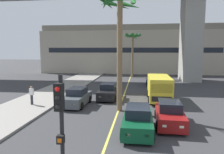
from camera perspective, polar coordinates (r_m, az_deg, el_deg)
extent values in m
cube|color=gray|center=(18.50, -24.82, -8.62)|extent=(4.80, 80.00, 0.15)
cube|color=#DBCC4C|center=(23.59, 3.12, -4.85)|extent=(0.14, 56.00, 0.01)
cube|color=gray|center=(36.93, 20.06, 10.08)|extent=(2.80, 4.40, 14.18)
cube|color=#BCB29E|center=(48.17, 5.38, 6.51)|extent=(38.91, 8.00, 8.89)
cube|color=gray|center=(48.39, 5.45, 12.50)|extent=(38.13, 7.20, 1.20)
cube|color=black|center=(44.15, 5.20, 7.05)|extent=(35.02, 0.04, 1.00)
cube|color=maroon|center=(14.81, 14.89, -10.00)|extent=(1.84, 4.16, 0.80)
cube|color=black|center=(14.77, 14.91, -7.31)|extent=(1.47, 2.10, 0.60)
cube|color=#F2EDCC|center=(12.96, 17.86, -12.37)|extent=(0.24, 0.09, 0.14)
cube|color=#F2EDCC|center=(12.85, 13.63, -12.39)|extent=(0.24, 0.09, 0.14)
cylinder|color=black|center=(13.80, 18.78, -12.56)|extent=(0.24, 0.65, 0.64)
cylinder|color=black|center=(13.63, 11.90, -12.58)|extent=(0.24, 0.65, 0.64)
cylinder|color=black|center=(16.19, 17.31, -9.58)|extent=(0.24, 0.65, 0.64)
cylinder|color=black|center=(16.04, 11.51, -9.55)|extent=(0.24, 0.65, 0.64)
cube|color=black|center=(21.85, -1.05, -4.26)|extent=(1.72, 4.11, 0.80)
cube|color=black|center=(21.87, -0.99, -2.44)|extent=(1.41, 2.06, 0.60)
cube|color=#F2EDCC|center=(19.82, -0.52, -5.28)|extent=(0.24, 0.08, 0.14)
cube|color=#F2EDCC|center=(19.97, -3.19, -5.21)|extent=(0.24, 0.08, 0.14)
cylinder|color=black|center=(20.57, 0.70, -5.72)|extent=(0.22, 0.64, 0.64)
cylinder|color=black|center=(20.80, -3.75, -5.59)|extent=(0.22, 0.64, 0.64)
cylinder|color=black|center=(23.04, 1.39, -4.33)|extent=(0.22, 0.64, 0.64)
cylinder|color=black|center=(23.25, -2.58, -4.23)|extent=(0.22, 0.64, 0.64)
cube|color=#4C5156|center=(19.47, -9.25, -5.76)|extent=(1.86, 4.16, 0.80)
cube|color=black|center=(19.47, -9.14, -3.71)|extent=(1.47, 2.10, 0.60)
cube|color=#F2EDCC|center=(17.46, -9.92, -7.09)|extent=(0.24, 0.09, 0.14)
cube|color=#F2EDCC|center=(17.79, -12.78, -6.90)|extent=(0.24, 0.09, 0.14)
cylinder|color=black|center=(18.11, -8.09, -7.55)|extent=(0.24, 0.65, 0.64)
cylinder|color=black|center=(18.65, -12.86, -7.23)|extent=(0.24, 0.65, 0.64)
cylinder|color=black|center=(20.48, -5.93, -5.81)|extent=(0.24, 0.65, 0.64)
cylinder|color=black|center=(20.96, -10.21, -5.59)|extent=(0.24, 0.65, 0.64)
cube|color=navy|center=(30.31, 10.79, -1.21)|extent=(1.70, 4.10, 0.80)
cube|color=black|center=(30.37, 10.80, 0.10)|extent=(1.40, 2.05, 0.60)
cube|color=#F2EDCC|center=(28.35, 11.97, -1.70)|extent=(0.24, 0.08, 0.14)
cube|color=#F2EDCC|center=(28.29, 10.09, -1.67)|extent=(0.24, 0.08, 0.14)
cylinder|color=black|center=(29.16, 12.51, -2.09)|extent=(0.22, 0.64, 0.64)
cylinder|color=black|center=(29.05, 9.33, -2.05)|extent=(0.22, 0.64, 0.64)
cylinder|color=black|center=(31.66, 12.10, -1.37)|extent=(0.22, 0.64, 0.64)
cylinder|color=black|center=(31.56, 9.17, -1.32)|extent=(0.22, 0.64, 0.64)
cube|color=#0C4728|center=(13.21, 6.78, -11.91)|extent=(1.72, 4.11, 0.80)
cube|color=black|center=(13.15, 6.83, -8.90)|extent=(1.41, 2.06, 0.60)
cube|color=#F2EDCC|center=(11.32, 9.06, -15.01)|extent=(0.24, 0.08, 0.14)
cube|color=#F2EDCC|center=(11.33, 4.16, -14.91)|extent=(0.24, 0.08, 0.14)
cylinder|color=black|center=(12.13, 10.61, -15.07)|extent=(0.22, 0.64, 0.64)
cylinder|color=black|center=(12.15, 2.71, -14.91)|extent=(0.22, 0.64, 0.64)
cylinder|color=black|center=(14.52, 10.10, -11.30)|extent=(0.22, 0.64, 0.64)
cylinder|color=black|center=(14.53, 3.60, -11.18)|extent=(0.22, 0.64, 0.64)
cube|color=yellow|center=(21.44, 12.27, -2.66)|extent=(2.03, 5.21, 2.10)
cube|color=black|center=(18.87, 13.00, -2.91)|extent=(1.80, 0.09, 0.80)
cube|color=black|center=(18.99, 12.94, -5.70)|extent=(1.70, 0.07, 0.44)
cylinder|color=black|center=(20.21, 15.30, -6.02)|extent=(0.26, 0.76, 0.76)
cylinder|color=black|center=(20.02, 9.88, -6.00)|extent=(0.26, 0.76, 0.76)
cylinder|color=black|center=(23.24, 14.20, -4.30)|extent=(0.26, 0.76, 0.76)
cylinder|color=black|center=(23.07, 9.51, -4.26)|extent=(0.26, 0.76, 0.76)
cylinder|color=black|center=(6.65, -12.89, -17.68)|extent=(0.12, 0.12, 4.20)
cube|color=black|center=(6.05, -13.74, -5.19)|extent=(0.24, 0.20, 0.76)
sphere|color=red|center=(5.91, -14.16, -3.11)|extent=(0.14, 0.14, 0.14)
sphere|color=black|center=(5.96, -14.09, -5.39)|extent=(0.14, 0.14, 0.14)
sphere|color=black|center=(6.02, -14.02, -7.62)|extent=(0.14, 0.14, 0.14)
cube|color=black|center=(6.43, -13.35, -15.67)|extent=(0.20, 0.16, 0.24)
cube|color=orange|center=(6.36, -13.62, -15.93)|extent=(0.12, 0.03, 0.12)
cylinder|color=brown|center=(17.17, 2.02, 5.23)|extent=(0.44, 0.44, 8.64)
cone|color=#236028|center=(17.62, 5.89, 18.94)|extent=(0.73, 2.29, 0.98)
cone|color=#236028|center=(18.33, 4.61, 18.26)|extent=(2.03, 1.75, 1.10)
cone|color=#236028|center=(18.61, 1.30, 18.37)|extent=(2.28, 1.11, 0.96)
cone|color=#236028|center=(18.00, -1.35, 18.82)|extent=(1.11, 2.29, 0.93)
cone|color=#236028|center=(17.28, -1.67, 19.08)|extent=(1.21, 2.26, 1.05)
cone|color=#236028|center=(16.57, 0.37, 19.71)|extent=(2.27, 1.17, 1.00)
cylinder|color=brown|center=(39.48, 5.40, 5.38)|extent=(0.36, 0.36, 7.48)
sphere|color=#236028|center=(39.56, 5.47, 11.01)|extent=(0.60, 0.60, 0.60)
cone|color=#236028|center=(39.60, 6.88, 10.71)|extent=(0.58, 2.00, 0.81)
cone|color=#236028|center=(40.31, 6.34, 10.66)|extent=(1.85, 1.54, 0.80)
cone|color=#236028|center=(40.50, 5.48, 10.44)|extent=(1.97, 0.48, 1.05)
cone|color=#236028|center=(40.33, 4.64, 10.64)|extent=(1.82, 1.57, 0.85)
cone|color=#236028|center=(39.67, 4.06, 10.67)|extent=(0.59, 2.00, 0.89)
cone|color=#236028|center=(38.90, 4.41, 10.73)|extent=(1.71, 1.71, 0.90)
cone|color=#236028|center=(38.58, 5.38, 10.65)|extent=(1.98, 0.48, 1.02)
cone|color=#236028|center=(38.86, 6.47, 10.60)|extent=(1.68, 1.73, 1.03)
cylinder|color=#2D2D38|center=(20.30, -20.33, -5.59)|extent=(0.22, 0.22, 0.85)
cube|color=white|center=(20.17, -20.42, -3.64)|extent=(0.34, 0.22, 0.56)
sphere|color=#9E7051|center=(20.10, -20.47, -2.54)|extent=(0.20, 0.20, 0.20)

